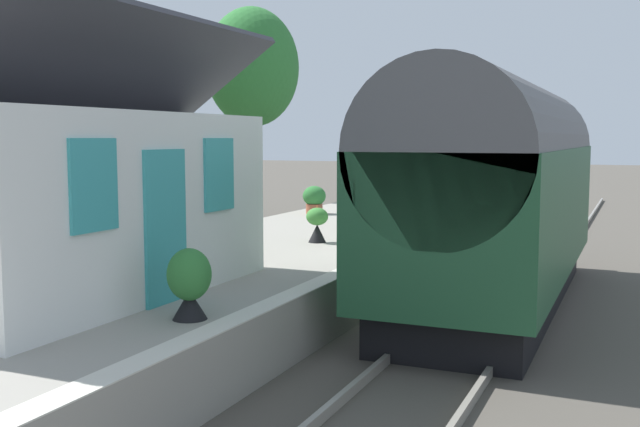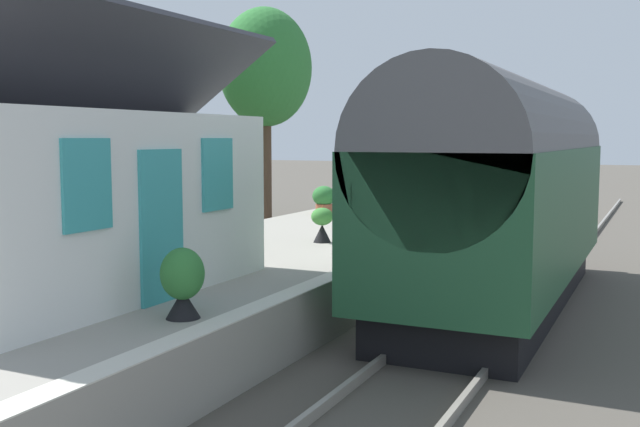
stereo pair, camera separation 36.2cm
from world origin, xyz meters
name	(u,v)px [view 1 (the left image)]	position (x,y,z in m)	size (l,w,h in m)	color
ground_plane	(448,301)	(0.00, 0.00, 0.00)	(160.00, 160.00, 0.00)	#4C473F
platform	(279,264)	(0.00, 3.71, 0.47)	(32.00, 5.42, 0.94)	gray
platform_edge_coping	(391,250)	(0.00, 1.18, 0.94)	(32.00, 0.36, 0.02)	beige
rail_near	(533,305)	(0.00, -1.62, 0.07)	(52.00, 0.08, 0.14)	gray
rail_far	(457,298)	(0.00, -0.18, 0.07)	(52.00, 0.08, 0.14)	gray
train	(498,190)	(0.03, -0.90, 2.22)	(9.62, 2.73, 4.32)	black
station_building	(63,194)	(-5.79, 4.28, 2.38)	(6.14, 3.77, 5.18)	white
bench_by_lamp	(404,196)	(7.56, 3.24, 1.41)	(1.40, 0.43, 0.88)	brown
bench_mid_platform	(435,191)	(10.29, 3.00, 1.41)	(1.42, 0.48, 0.88)	brown
bench_platform_end	(372,205)	(4.30, 3.13, 1.41)	(1.41, 0.46, 0.88)	brown
planter_bench_left	(213,228)	(-1.07, 4.70, 1.33)	(0.47, 0.47, 0.77)	black
planter_edge_far	(352,194)	(9.30, 5.60, 1.29)	(0.37, 0.37, 0.70)	#9E5138
planter_edge_near	(189,282)	(-6.43, 1.72, 1.40)	(0.56, 0.56, 0.89)	black
planter_corner_building	(378,196)	(8.08, 4.27, 1.35)	(0.51, 0.51, 0.85)	gray
planter_bench_right	(314,199)	(5.93, 5.52, 1.39)	(0.69, 0.69, 0.83)	#9E5138
planter_under_sign	(317,223)	(0.43, 3.01, 1.35)	(0.48, 0.48, 0.82)	black
planter_by_door	(374,207)	(5.67, 3.54, 1.24)	(1.07, 0.32, 0.63)	teal
station_sign_board	(398,185)	(1.95, 1.68, 2.12)	(0.96, 0.06, 1.57)	black
tree_far_right	(9,73)	(4.50, 15.96, 5.32)	(4.15, 3.74, 7.56)	#4C3828
tree_far_left	(253,68)	(11.43, 10.58, 5.87)	(4.05, 3.49, 8.21)	#4C3828
tree_mid_background	(8,65)	(0.96, 12.30, 5.14)	(4.09, 4.31, 7.72)	#4C3828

